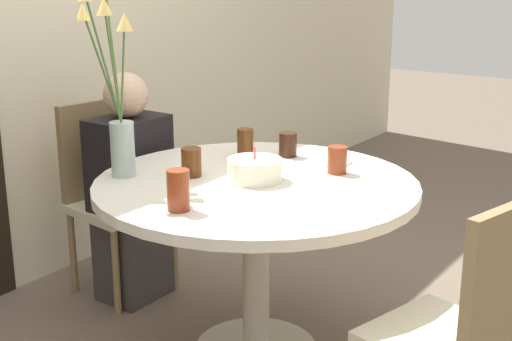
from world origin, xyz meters
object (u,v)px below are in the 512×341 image
object	(u,v)px
person_woman	(131,195)
drink_glass_3	(245,143)
chair_near_front	(468,325)
flower_vase	(116,102)
drink_glass_0	(337,160)
drink_glass_1	(288,145)
chair_far_back	(110,186)
drink_glass_2	(178,190)
drink_glass_4	(191,162)
side_plate	(331,160)
birthday_cake	(255,170)

from	to	relation	value
person_woman	drink_glass_3	bearing A→B (deg)	-72.71
chair_near_front	flower_vase	world-z (taller)	flower_vase
drink_glass_0	drink_glass_1	size ratio (longest dim) A/B	1.04
chair_far_back	drink_glass_2	world-z (taller)	chair_far_back
chair_near_front	drink_glass_2	world-z (taller)	chair_near_front
chair_near_front	drink_glass_4	xyz separation A→B (m)	(0.13, 1.15, 0.28)
chair_near_front	drink_glass_3	world-z (taller)	chair_near_front
chair_far_back	person_woman	xyz separation A→B (m)	(-0.02, -0.16, -0.01)
chair_near_front	flower_vase	xyz separation A→B (m)	(-0.04, 1.36, 0.52)
chair_near_front	person_woman	xyz separation A→B (m)	(0.33, 1.69, -0.01)
drink_glass_4	person_woman	world-z (taller)	person_woman
chair_near_front	drink_glass_2	bearing A→B (deg)	-64.03
drink_glass_4	side_plate	bearing A→B (deg)	-33.84
drink_glass_0	drink_glass_2	distance (m)	0.72
drink_glass_1	person_woman	size ratio (longest dim) A/B	0.10
chair_far_back	person_woman	distance (m)	0.16
drink_glass_0	person_woman	size ratio (longest dim) A/B	0.10
chair_far_back	drink_glass_1	xyz separation A→B (m)	(0.25, -0.84, 0.27)
drink_glass_2	person_woman	size ratio (longest dim) A/B	0.13
drink_glass_0	chair_far_back	bearing A→B (deg)	97.26
birthday_cake	person_woman	world-z (taller)	person_woman
birthday_cake	drink_glass_2	xyz separation A→B (m)	(-0.43, 0.01, 0.03)
flower_vase	chair_near_front	bearing A→B (deg)	-88.40
chair_near_front	side_plate	bearing A→B (deg)	-113.57
birthday_cake	drink_glass_4	xyz separation A→B (m)	(-0.10, 0.23, 0.01)
person_woman	birthday_cake	bearing A→B (deg)	-97.48
drink_glass_3	drink_glass_0	bearing A→B (deg)	-89.95
chair_near_front	drink_glass_0	world-z (taller)	chair_near_front
drink_glass_3	drink_glass_4	size ratio (longest dim) A/B	1.07
chair_far_back	drink_glass_2	distance (m)	1.11
chair_far_back	drink_glass_1	world-z (taller)	chair_far_back
side_plate	person_woman	size ratio (longest dim) A/B	0.17
drink_glass_3	person_woman	world-z (taller)	person_woman
drink_glass_0	drink_glass_1	xyz separation A→B (m)	(0.10, 0.30, -0.00)
birthday_cake	drink_glass_4	size ratio (longest dim) A/B	1.87
chair_near_front	side_plate	xyz separation A→B (m)	(0.63, 0.82, 0.23)
chair_far_back	side_plate	xyz separation A→B (m)	(0.28, -1.03, 0.23)
chair_near_front	drink_glass_4	bearing A→B (deg)	-82.63
drink_glass_3	person_woman	bearing A→B (deg)	107.29
drink_glass_2	side_plate	bearing A→B (deg)	-7.48
drink_glass_4	birthday_cake	bearing A→B (deg)	-67.56
side_plate	drink_glass_4	bearing A→B (deg)	146.16
side_plate	drink_glass_3	xyz separation A→B (m)	(-0.13, 0.34, 0.05)
birthday_cake	drink_glass_0	distance (m)	0.34
drink_glass_3	drink_glass_4	distance (m)	0.36
side_plate	drink_glass_0	world-z (taller)	drink_glass_0
drink_glass_1	drink_glass_4	world-z (taller)	drink_glass_4
side_plate	chair_near_front	bearing A→B (deg)	-127.56
person_woman	drink_glass_1	bearing A→B (deg)	-68.35
drink_glass_0	person_woman	world-z (taller)	person_woman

